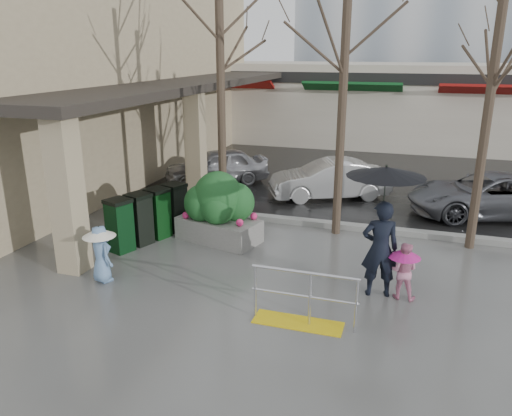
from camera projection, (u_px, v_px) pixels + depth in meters
The scene contains 20 objects.
ground at pixel (250, 284), 10.35m from camera, with size 120.00×120.00×0.00m, color #51514F.
street_asphalt at pixel (365, 130), 30.31m from camera, with size 120.00×36.00×0.01m, color black.
curb at pixel (295, 221), 13.96m from camera, with size 120.00×0.30×0.15m, color gray.
near_building at pixel (93, 68), 19.02m from camera, with size 6.00×18.00×8.00m, color tan.
canopy_slab at pixel (194, 80), 17.91m from camera, with size 2.80×18.00×0.25m, color #2D2823.
pillar_front at pixel (67, 194), 10.50m from camera, with size 0.55×0.55×3.50m, color tan.
pillar_back at pixel (195, 142), 16.40m from camera, with size 0.55×0.55×3.50m, color tan.
storefront_row at pixel (399, 104), 25.45m from camera, with size 34.00×6.74×4.00m.
handrail at pixel (302, 305), 8.75m from camera, with size 1.90×0.50×1.03m.
tree_west at pixel (220, 32), 12.66m from camera, with size 3.20×3.20×6.80m.
tree_midwest at pixel (346, 24), 11.68m from camera, with size 3.20×3.20×7.00m.
tree_mideast at pixel (498, 40), 10.83m from camera, with size 3.20×3.20×6.50m.
woman at pixel (382, 221), 9.46m from camera, with size 1.47×1.47×2.64m.
child_pink at pixel (403, 267), 9.61m from camera, with size 0.62×0.62×1.15m.
child_blue at pixel (101, 249), 10.30m from camera, with size 0.71×0.69×1.22m.
planter at pixel (219, 208), 12.51m from camera, with size 2.25×1.52×1.80m.
news_boxes at pixel (149, 216), 12.57m from camera, with size 1.28×2.36×1.30m.
car_a at pixel (217, 166), 18.02m from camera, with size 1.49×3.70×1.26m, color #B6B6BB.
car_b at pixel (329, 179), 16.22m from camera, with size 1.33×3.82×1.26m, color silver.
car_c at pixel (489, 195), 14.45m from camera, with size 2.09×4.53×1.26m, color slate.
Camera 1 is at (2.99, -8.89, 4.65)m, focal length 35.00 mm.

